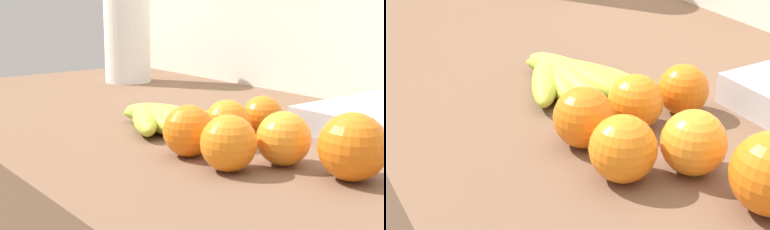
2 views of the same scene
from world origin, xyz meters
The scene contains 6 objects.
banana_bunch centered at (-0.08, -0.08, 0.92)m, with size 0.20×0.18×0.04m.
orange_center centered at (0.07, -0.14, 0.94)m, with size 0.07×0.07×0.07m, color orange.
orange_front centered at (0.07, -0.06, 0.94)m, with size 0.07×0.07×0.07m, color orange.
orange_back_right centered at (0.16, -0.14, 0.94)m, with size 0.07×0.07×0.07m, color orange.
orange_right centered at (0.18, -0.07, 0.94)m, with size 0.07×0.07×0.07m, color orange.
orange_far_right centered at (0.06, 0.01, 0.94)m, with size 0.07×0.07×0.07m, color orange.
Camera 2 is at (0.58, -0.44, 1.24)m, focal length 53.80 mm.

